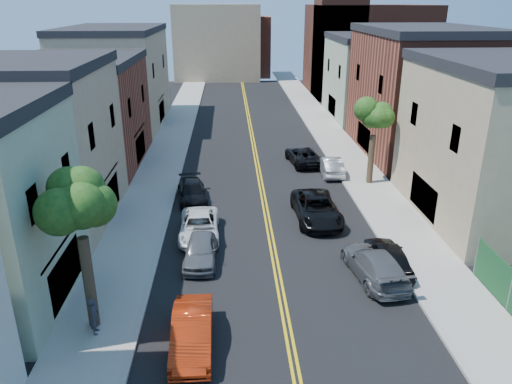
{
  "coord_description": "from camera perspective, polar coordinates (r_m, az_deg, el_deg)",
  "views": [
    {
      "loc": [
        -2.21,
        -3.08,
        12.55
      ],
      "look_at": [
        -0.73,
        23.78,
        2.0
      ],
      "focal_mm": 34.37,
      "sensor_mm": 36.0,
      "label": 1
    }
  ],
  "objects": [
    {
      "name": "sidewalk_left",
      "position": [
        45.21,
        -10.31,
        5.04
      ],
      "size": [
        3.2,
        100.0,
        0.15
      ],
      "primitive_type": "cube",
      "color": "gray",
      "rests_on": "ground"
    },
    {
      "name": "sidewalk_right",
      "position": [
        45.98,
        9.7,
        5.35
      ],
      "size": [
        3.2,
        100.0,
        0.15
      ],
      "primitive_type": "cube",
      "color": "gray",
      "rests_on": "ground"
    },
    {
      "name": "curb_left",
      "position": [
        45.03,
        -8.09,
        5.11
      ],
      "size": [
        0.3,
        100.0,
        0.15
      ],
      "primitive_type": "cube",
      "color": "gray",
      "rests_on": "ground"
    },
    {
      "name": "curb_right",
      "position": [
        45.63,
        7.55,
        5.35
      ],
      "size": [
        0.3,
        100.0,
        0.15
      ],
      "primitive_type": "cube",
      "color": "gray",
      "rests_on": "ground"
    },
    {
      "name": "bldg_left_tan_near",
      "position": [
        31.5,
        -25.1,
        4.56
      ],
      "size": [
        9.0,
        10.0,
        9.0
      ],
      "primitive_type": "cube",
      "color": "#998466",
      "rests_on": "ground"
    },
    {
      "name": "bldg_left_brick",
      "position": [
        41.71,
        -19.73,
        8.33
      ],
      "size": [
        9.0,
        12.0,
        8.0
      ],
      "primitive_type": "cube",
      "color": "brown",
      "rests_on": "ground"
    },
    {
      "name": "bldg_left_tan_far",
      "position": [
        54.93,
        -15.91,
        12.45
      ],
      "size": [
        9.0,
        16.0,
        9.5
      ],
      "primitive_type": "cube",
      "color": "#998466",
      "rests_on": "ground"
    },
    {
      "name": "bldg_right_tan",
      "position": [
        32.58,
        26.91,
        4.76
      ],
      "size": [
        9.0,
        12.0,
        9.0
      ],
      "primitive_type": "cube",
      "color": "#998466",
      "rests_on": "ground"
    },
    {
      "name": "bldg_right_brick",
      "position": [
        44.81,
        18.42,
        10.64
      ],
      "size": [
        9.0,
        14.0,
        10.0
      ],
      "primitive_type": "cube",
      "color": "brown",
      "rests_on": "ground"
    },
    {
      "name": "bldg_right_palegrn",
      "position": [
        58.02,
        13.42,
        12.62
      ],
      "size": [
        9.0,
        12.0,
        8.5
      ],
      "primitive_type": "cube",
      "color": "gray",
      "rests_on": "ground"
    },
    {
      "name": "church",
      "position": [
        72.76,
        12.13,
        16.77
      ],
      "size": [
        16.2,
        14.2,
        22.6
      ],
      "color": "#4C2319",
      "rests_on": "ground"
    },
    {
      "name": "backdrop_left",
      "position": [
        85.35,
        -4.56,
        16.94
      ],
      "size": [
        14.0,
        8.0,
        12.0
      ],
      "primitive_type": "cube",
      "color": "#998466",
      "rests_on": "ground"
    },
    {
      "name": "backdrop_center",
      "position": [
        89.43,
        -1.82,
        16.55
      ],
      "size": [
        10.0,
        8.0,
        10.0
      ],
      "primitive_type": "cube",
      "color": "brown",
      "rests_on": "ground"
    },
    {
      "name": "tree_left_mid",
      "position": [
        18.97,
        -20.37,
        1.69
      ],
      "size": [
        5.2,
        5.2,
        9.29
      ],
      "color": "#3A2A1D",
      "rests_on": "sidewalk_left"
    },
    {
      "name": "tree_right_far",
      "position": [
        35.27,
        13.79,
        9.7
      ],
      "size": [
        4.4,
        4.4,
        8.03
      ],
      "color": "#3A2A1D",
      "rests_on": "sidewalk_right"
    },
    {
      "name": "red_sedan",
      "position": [
        19.65,
        -7.44,
        -15.83
      ],
      "size": [
        1.58,
        4.37,
        1.43
      ],
      "primitive_type": "imported",
      "rotation": [
        0.0,
        0.0,
        0.02
      ],
      "color": "#B62A0C",
      "rests_on": "ground"
    },
    {
      "name": "white_pickup",
      "position": [
        27.9,
        -6.61,
        -3.97
      ],
      "size": [
        2.28,
        4.79,
        1.32
      ],
      "primitive_type": "imported",
      "rotation": [
        0.0,
        0.0,
        0.02
      ],
      "color": "silver",
      "rests_on": "ground"
    },
    {
      "name": "grey_car_left",
      "position": [
        25.33,
        -6.43,
        -6.63
      ],
      "size": [
        1.8,
        4.17,
        1.4
      ],
      "primitive_type": "imported",
      "rotation": [
        0.0,
        0.0,
        -0.04
      ],
      "color": "#55575C",
      "rests_on": "ground"
    },
    {
      "name": "black_car_left",
      "position": [
        32.88,
        -7.45,
        -0.01
      ],
      "size": [
        2.38,
        4.65,
        1.29
      ],
      "primitive_type": "imported",
      "rotation": [
        0.0,
        0.0,
        0.13
      ],
      "color": "black",
      "rests_on": "ground"
    },
    {
      "name": "grey_car_right",
      "position": [
        24.44,
        13.65,
        -8.2
      ],
      "size": [
        2.64,
        5.2,
        1.45
      ],
      "primitive_type": "imported",
      "rotation": [
        0.0,
        0.0,
        3.27
      ],
      "color": "#4E5155",
      "rests_on": "ground"
    },
    {
      "name": "black_car_right",
      "position": [
        25.32,
        15.09,
        -7.23
      ],
      "size": [
        1.84,
        4.32,
        1.46
      ],
      "primitive_type": "imported",
      "rotation": [
        0.0,
        0.0,
        3.11
      ],
      "color": "black",
      "rests_on": "ground"
    },
    {
      "name": "silver_car_right",
      "position": [
        38.15,
        8.67,
        3.05
      ],
      "size": [
        1.5,
        4.23,
        1.39
      ],
      "primitive_type": "imported",
      "rotation": [
        0.0,
        0.0,
        3.14
      ],
      "color": "#A8AAB0",
      "rests_on": "ground"
    },
    {
      "name": "dark_car_right_far",
      "position": [
        40.42,
        5.56,
        4.23
      ],
      "size": [
        2.92,
        5.19,
        1.37
      ],
      "primitive_type": "imported",
      "rotation": [
        0.0,
        0.0,
        3.28
      ],
      "color": "black",
      "rests_on": "ground"
    },
    {
      "name": "black_suv_lane",
      "position": [
        29.99,
        7.07,
        -1.9
      ],
      "size": [
        2.69,
        5.58,
        1.53
      ],
      "primitive_type": "imported",
      "rotation": [
        0.0,
        0.0,
        0.03
      ],
      "color": "black",
      "rests_on": "ground"
    },
    {
      "name": "pedestrian_left",
      "position": [
        20.93,
        -18.33,
        -13.53
      ],
      "size": [
        0.43,
        0.61,
        1.58
      ],
      "primitive_type": "imported",
      "rotation": [
        0.0,
        0.0,
        1.67
      ],
      "color": "#2A2B33",
      "rests_on": "sidewalk_left"
    }
  ]
}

